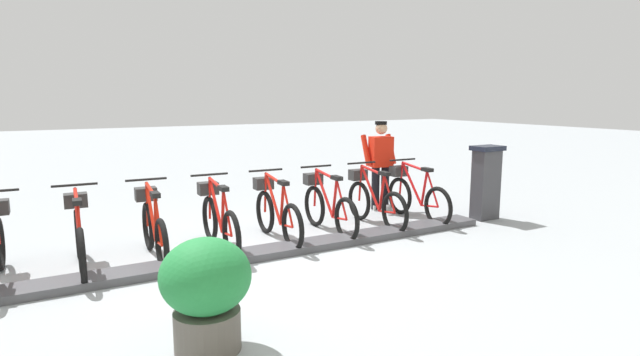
{
  "coord_description": "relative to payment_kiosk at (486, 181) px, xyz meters",
  "views": [
    {
      "loc": [
        -6.07,
        2.33,
        2.13
      ],
      "look_at": [
        0.5,
        -1.36,
        0.9
      ],
      "focal_mm": 28.46,
      "sensor_mm": 36.0,
      "label": 1
    }
  ],
  "objects": [
    {
      "name": "planter_bush",
      "position": [
        -2.16,
        5.59,
        -0.12
      ],
      "size": [
        0.76,
        0.76,
        0.97
      ],
      "color": "#59544C",
      "rests_on": "ground"
    },
    {
      "name": "bike_docked_2",
      "position": [
        0.57,
        2.83,
        -0.24
      ],
      "size": [
        1.72,
        0.54,
        1.02
      ],
      "color": "black",
      "rests_on": "ground"
    },
    {
      "name": "payment_kiosk",
      "position": [
        0.0,
        0.0,
        0.0
      ],
      "size": [
        0.36,
        0.52,
        1.28
      ],
      "color": "#38383D",
      "rests_on": "ground"
    },
    {
      "name": "worker_near_rack",
      "position": [
        1.49,
        1.16,
        0.24
      ],
      "size": [
        0.52,
        0.66,
        1.66
      ],
      "color": "white",
      "rests_on": "ground"
    },
    {
      "name": "bike_docked_6",
      "position": [
        0.57,
        6.36,
        -0.24
      ],
      "size": [
        1.72,
        0.54,
        1.02
      ],
      "color": "black",
      "rests_on": "ground"
    },
    {
      "name": "dock_rail_base",
      "position": [
        -0.05,
        4.4,
        -0.62
      ],
      "size": [
        0.44,
        7.84,
        0.1
      ],
      "primitive_type": "cube",
      "color": "#47474C",
      "rests_on": "ground"
    },
    {
      "name": "bike_docked_3",
      "position": [
        0.57,
        3.72,
        -0.24
      ],
      "size": [
        1.72,
        0.54,
        1.02
      ],
      "color": "black",
      "rests_on": "ground"
    },
    {
      "name": "bike_docked_5",
      "position": [
        0.57,
        5.48,
        -0.24
      ],
      "size": [
        1.72,
        0.54,
        1.02
      ],
      "color": "black",
      "rests_on": "ground"
    },
    {
      "name": "bike_docked_0",
      "position": [
        0.57,
        1.07,
        -0.24
      ],
      "size": [
        1.72,
        0.54,
        1.02
      ],
      "color": "black",
      "rests_on": "ground"
    },
    {
      "name": "bike_docked_4",
      "position": [
        0.57,
        4.6,
        -0.24
      ],
      "size": [
        1.72,
        0.54,
        1.02
      ],
      "color": "black",
      "rests_on": "ground"
    },
    {
      "name": "ground_plane",
      "position": [
        -0.05,
        4.4,
        -0.67
      ],
      "size": [
        60.0,
        60.0,
        0.0
      ],
      "primitive_type": "plane",
      "color": "#9EA4A9"
    },
    {
      "name": "bike_docked_1",
      "position": [
        0.57,
        1.95,
        -0.24
      ],
      "size": [
        1.72,
        0.54,
        1.02
      ],
      "color": "black",
      "rests_on": "ground"
    }
  ]
}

